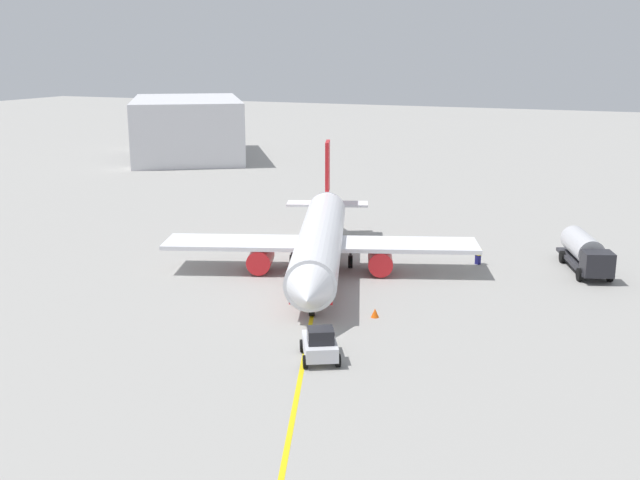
{
  "coord_description": "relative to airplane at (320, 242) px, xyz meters",
  "views": [
    {
      "loc": [
        58.29,
        24.11,
        18.83
      ],
      "look_at": [
        0.0,
        0.0,
        3.0
      ],
      "focal_mm": 42.59,
      "sensor_mm": 36.0,
      "label": 1
    }
  ],
  "objects": [
    {
      "name": "ground_plane",
      "position": [
        0.45,
        0.16,
        -2.72
      ],
      "size": [
        400.0,
        400.0,
        0.0
      ],
      "primitive_type": "plane",
      "color": "#9E9B96"
    },
    {
      "name": "airplane",
      "position": [
        0.0,
        0.0,
        0.0
      ],
      "size": [
        32.94,
        27.32,
        9.79
      ],
      "color": "white",
      "rests_on": "ground"
    },
    {
      "name": "fuel_tanker",
      "position": [
        -9.23,
        21.25,
        -1.01
      ],
      "size": [
        9.69,
        5.43,
        3.15
      ],
      "color": "#2D2D33",
      "rests_on": "ground"
    },
    {
      "name": "pushback_tug",
      "position": [
        17.86,
        7.35,
        -1.71
      ],
      "size": [
        4.12,
        3.62,
        2.2
      ],
      "color": "silver",
      "rests_on": "ground"
    },
    {
      "name": "refueling_worker",
      "position": [
        -7.76,
        12.23,
        -1.9
      ],
      "size": [
        0.57,
        0.63,
        1.71
      ],
      "color": "navy",
      "rests_on": "ground"
    },
    {
      "name": "safety_cone_nose",
      "position": [
        9.18,
        8.08,
        -2.39
      ],
      "size": [
        0.59,
        0.59,
        0.66
      ],
      "primitive_type": "cone",
      "color": "#F2590F",
      "rests_on": "ground"
    },
    {
      "name": "distant_hangar",
      "position": [
        -58.85,
        -50.29,
        2.5
      ],
      "size": [
        35.94,
        32.15,
        10.45
      ],
      "color": "silver",
      "rests_on": "ground"
    },
    {
      "name": "taxi_line_marking",
      "position": [
        0.45,
        0.16,
        -2.72
      ],
      "size": [
        68.84,
        24.45,
        0.01
      ],
      "primitive_type": "cube",
      "rotation": [
        0.0,
        0.0,
        0.34
      ],
      "color": "yellow",
      "rests_on": "ground"
    }
  ]
}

